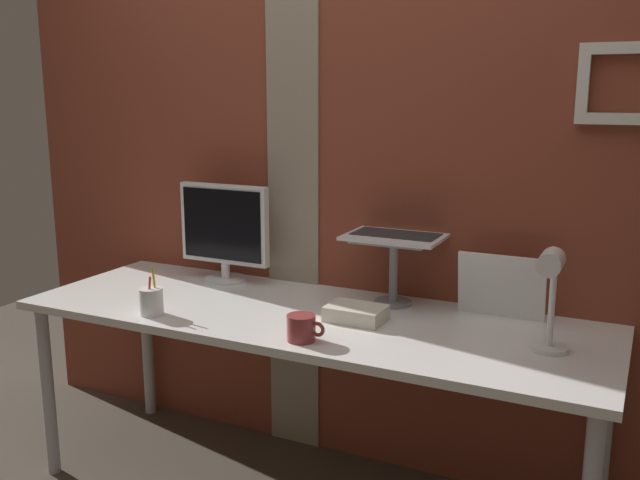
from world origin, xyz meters
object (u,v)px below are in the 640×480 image
monitor (224,229)px  desk_lamp (551,290)px  laptop (402,218)px  whiteboard_panel (501,286)px  pen_cup (151,301)px  coffee_mug (302,328)px

monitor → desk_lamp: size_ratio=1.22×
laptop → whiteboard_panel: size_ratio=1.17×
pen_cup → coffee_mug: bearing=-0.0°
laptop → coffee_mug: 0.65m
whiteboard_panel → desk_lamp: (0.20, -0.31, 0.09)m
monitor → pen_cup: 0.53m
coffee_mug → pen_cup: bearing=180.0°
monitor → desk_lamp: (1.34, -0.29, -0.02)m
laptop → coffee_mug: size_ratio=2.74×
whiteboard_panel → desk_lamp: desk_lamp is taller
laptop → coffee_mug: bearing=-102.3°
monitor → coffee_mug: 0.81m
desk_lamp → pen_cup: desk_lamp is taller
whiteboard_panel → coffee_mug: (-0.52, -0.52, -0.07)m
monitor → whiteboard_panel: bearing=0.9°
coffee_mug → monitor: bearing=141.3°
monitor → pen_cup: bearing=-88.2°
monitor → laptop: laptop is taller
whiteboard_panel → monitor: bearing=-179.1°
pen_cup → monitor: bearing=91.8°
whiteboard_panel → pen_cup: bearing=-155.4°
whiteboard_panel → coffee_mug: bearing=-135.3°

